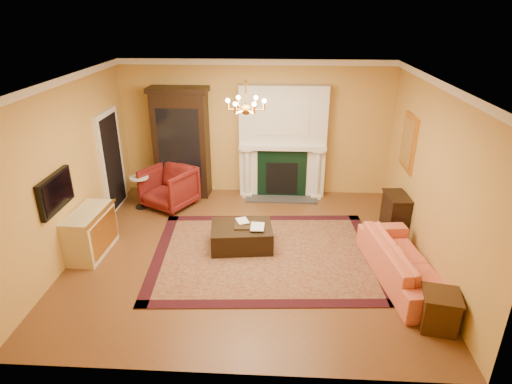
# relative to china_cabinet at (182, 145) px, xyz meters

# --- Properties ---
(floor) EXTENTS (6.00, 5.50, 0.02)m
(floor) POSITION_rel_china_cabinet_xyz_m (1.64, -2.49, -1.18)
(floor) COLOR brown
(floor) RESTS_ON ground
(ceiling) EXTENTS (6.00, 5.50, 0.02)m
(ceiling) POSITION_rel_china_cabinet_xyz_m (1.64, -2.49, 1.84)
(ceiling) COLOR silver
(ceiling) RESTS_ON wall_back
(wall_back) EXTENTS (6.00, 0.02, 3.00)m
(wall_back) POSITION_rel_china_cabinet_xyz_m (1.64, 0.27, 0.33)
(wall_back) COLOR gold
(wall_back) RESTS_ON floor
(wall_front) EXTENTS (6.00, 0.02, 3.00)m
(wall_front) POSITION_rel_china_cabinet_xyz_m (1.64, -5.25, 0.33)
(wall_front) COLOR gold
(wall_front) RESTS_ON floor
(wall_left) EXTENTS (0.02, 5.50, 3.00)m
(wall_left) POSITION_rel_china_cabinet_xyz_m (-1.37, -2.49, 0.33)
(wall_left) COLOR gold
(wall_left) RESTS_ON floor
(wall_right) EXTENTS (0.02, 5.50, 3.00)m
(wall_right) POSITION_rel_china_cabinet_xyz_m (4.65, -2.49, 0.33)
(wall_right) COLOR gold
(wall_right) RESTS_ON floor
(fireplace) EXTENTS (1.90, 0.70, 2.50)m
(fireplace) POSITION_rel_china_cabinet_xyz_m (2.24, 0.08, 0.02)
(fireplace) COLOR silver
(fireplace) RESTS_ON wall_back
(crown_molding) EXTENTS (6.00, 5.50, 0.12)m
(crown_molding) POSITION_rel_china_cabinet_xyz_m (1.64, -1.53, 1.77)
(crown_molding) COLOR white
(crown_molding) RESTS_ON ceiling
(doorway) EXTENTS (0.08, 1.05, 2.10)m
(doorway) POSITION_rel_china_cabinet_xyz_m (-1.32, -0.79, -0.13)
(doorway) COLOR silver
(doorway) RESTS_ON wall_left
(tv_panel) EXTENTS (0.09, 0.95, 0.58)m
(tv_panel) POSITION_rel_china_cabinet_xyz_m (-1.31, -3.09, 0.18)
(tv_panel) COLOR black
(tv_panel) RESTS_ON wall_left
(gilt_mirror) EXTENTS (0.06, 0.76, 1.05)m
(gilt_mirror) POSITION_rel_china_cabinet_xyz_m (4.60, -1.09, 0.48)
(gilt_mirror) COLOR gold
(gilt_mirror) RESTS_ON wall_right
(chandelier) EXTENTS (0.63, 0.55, 0.53)m
(chandelier) POSITION_rel_china_cabinet_xyz_m (1.64, -2.49, 1.44)
(chandelier) COLOR #C18735
(chandelier) RESTS_ON ceiling
(oriental_rug) EXTENTS (4.11, 3.19, 0.02)m
(oriental_rug) POSITION_rel_china_cabinet_xyz_m (1.97, -2.56, -1.16)
(oriental_rug) COLOR #47110F
(oriental_rug) RESTS_ON floor
(china_cabinet) EXTENTS (1.19, 0.57, 2.34)m
(china_cabinet) POSITION_rel_china_cabinet_xyz_m (0.00, 0.00, 0.00)
(china_cabinet) COLOR black
(china_cabinet) RESTS_ON floor
(wingback_armchair) EXTENTS (1.25, 1.23, 0.97)m
(wingback_armchair) POSITION_rel_china_cabinet_xyz_m (-0.18, -0.70, -0.69)
(wingback_armchair) COLOR maroon
(wingback_armchair) RESTS_ON floor
(pedestal_table) EXTENTS (0.40, 0.40, 0.71)m
(pedestal_table) POSITION_rel_china_cabinet_xyz_m (-0.77, -0.80, -0.76)
(pedestal_table) COLOR black
(pedestal_table) RESTS_ON floor
(commode) EXTENTS (0.55, 1.09, 0.80)m
(commode) POSITION_rel_china_cabinet_xyz_m (-1.09, -2.65, -0.77)
(commode) COLOR beige
(commode) RESTS_ON floor
(coral_sofa) EXTENTS (0.96, 2.25, 0.85)m
(coral_sofa) POSITION_rel_china_cabinet_xyz_m (4.19, -3.16, -0.75)
(coral_sofa) COLOR #E07247
(coral_sofa) RESTS_ON floor
(end_table) EXTENTS (0.52, 0.52, 0.52)m
(end_table) POSITION_rel_china_cabinet_xyz_m (4.36, -4.28, -0.91)
(end_table) COLOR #361E0E
(end_table) RESTS_ON floor
(console_table) EXTENTS (0.41, 0.67, 0.71)m
(console_table) POSITION_rel_china_cabinet_xyz_m (4.42, -1.52, -0.81)
(console_table) COLOR black
(console_table) RESTS_ON floor
(leather_ottoman) EXTENTS (1.16, 0.91, 0.40)m
(leather_ottoman) POSITION_rel_china_cabinet_xyz_m (1.52, -2.32, -0.95)
(leather_ottoman) COLOR black
(leather_ottoman) RESTS_ON oriental_rug
(ottoman_tray) EXTENTS (0.43, 0.35, 0.03)m
(ottoman_tray) POSITION_rel_china_cabinet_xyz_m (1.60, -2.31, -0.74)
(ottoman_tray) COLOR black
(ottoman_tray) RESTS_ON leather_ottoman
(book_a) EXTENTS (0.19, 0.10, 0.27)m
(book_a) POSITION_rel_china_cabinet_xyz_m (1.44, -2.23, -0.59)
(book_a) COLOR gray
(book_a) RESTS_ON ottoman_tray
(book_b) EXTENTS (0.24, 0.03, 0.32)m
(book_b) POSITION_rel_china_cabinet_xyz_m (1.69, -2.39, -0.56)
(book_b) COLOR gray
(book_b) RESTS_ON ottoman_tray
(topiary_left) EXTENTS (0.14, 0.14, 0.39)m
(topiary_left) POSITION_rel_china_cabinet_xyz_m (1.56, 0.04, 0.27)
(topiary_left) COLOR gray
(topiary_left) RESTS_ON fireplace
(topiary_right) EXTENTS (0.14, 0.14, 0.38)m
(topiary_right) POSITION_rel_china_cabinet_xyz_m (2.83, 0.04, 0.27)
(topiary_right) COLOR gray
(topiary_right) RESTS_ON fireplace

